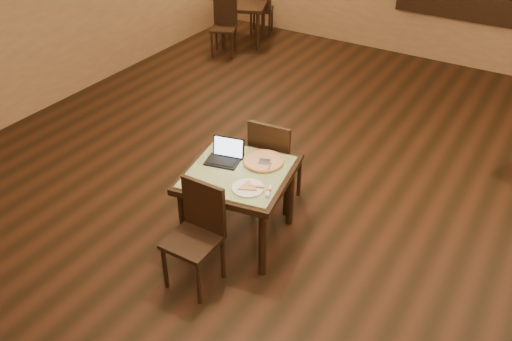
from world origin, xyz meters
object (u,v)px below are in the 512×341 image
Objects in this scene: other_table_b_chair_near at (224,23)px; other_table_b_chair_far at (261,7)px; laptop at (225,155)px; tiled_table at (238,181)px; chair_main_near at (198,229)px; pizza_pan at (263,162)px; other_table_b at (243,10)px; chair_main_far at (273,159)px.

other_table_b_chair_near is 1.00× the size of other_table_b_chair_far.
other_table_b_chair_far is at bearing 104.02° from laptop.
tiled_table is at bearing 96.73° from other_table_b_chair_far.
chair_main_near is at bearing -100.41° from tiled_table.
tiled_table is 1.13× the size of chair_main_near.
chair_main_near is 0.90m from pizza_pan.
other_table_b_chair_near is at bearing 128.89° from pizza_pan.
pizza_pan is 5.05m from other_table_b.
laptop reaches higher than tiled_table.
tiled_table is at bearing 83.30° from chair_main_far.
other_table_b is (-2.77, 4.39, -0.08)m from tiled_table.
other_table_b is 1.08× the size of other_table_b_chair_near.
chair_main_near reaches higher than other_table_b_chair_far.
other_table_b_chair_near reaches higher than tiled_table.
pizza_pan is (0.12, 0.86, 0.23)m from chair_main_near.
chair_main_far is 1.03× the size of other_table_b.
chair_main_far is 4.68m from other_table_b.
chair_main_far is at bearing -76.03° from other_table_b.
laptop reaches higher than pizza_pan.
tiled_table is at bearing -76.41° from other_table_b_chair_near.
other_table_b_chair_far is at bearing -63.34° from chair_main_far.
other_table_b_chair_far is at bearing 115.81° from chair_main_near.
chair_main_near is at bearing -83.43° from other_table_b.
chair_main_near reaches higher than other_table_b_chair_near.
chair_main_near is at bearing 93.94° from other_table_b_chair_far.
pizza_pan is at bearing 53.09° from tiled_table.
other_table_b_chair_near is at bearing 115.60° from tiled_table.
tiled_table is 0.29m from pizza_pan.
pizza_pan is at bearing 10.23° from laptop.
pizza_pan reaches higher than other_table_b.
other_table_b is 0.54m from other_table_b_chair_far.
chair_main_near is (-0.00, -0.62, -0.12)m from tiled_table.
chair_main_far reaches higher than laptop.
pizza_pan is 5.48m from other_table_b_chair_far.
tiled_table is 5.18m from other_table_b.
tiled_table is at bearing -116.57° from pizza_pan.
chair_main_far is at bearing -71.50° from other_table_b_chair_near.
laptop is at bearing 62.05° from chair_main_far.
tiled_table is 1.07× the size of chair_main_far.
chair_main_near is at bearing -88.15° from laptop.
chair_main_far is 5.10m from other_table_b_chair_far.
other_table_b_chair_near is at bearing -115.61° from other_table_b.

